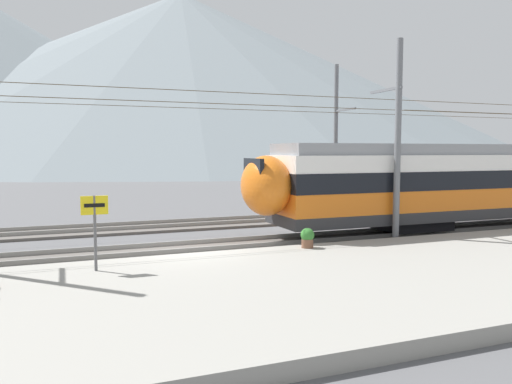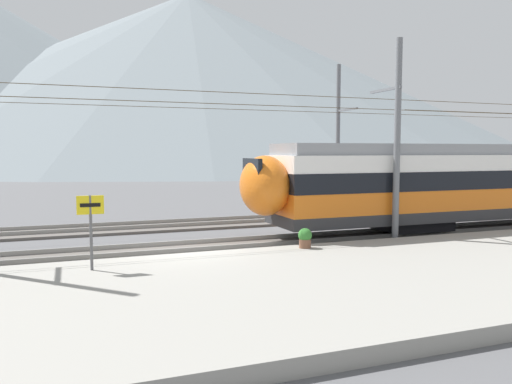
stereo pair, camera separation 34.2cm
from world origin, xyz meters
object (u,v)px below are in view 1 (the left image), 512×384
at_px(catenary_mast_far_side, 337,137).
at_px(potted_plant_platform_edge, 307,237).
at_px(catenary_mast_mid, 396,138).
at_px(platform_sign, 95,216).

bearing_deg(catenary_mast_far_side, potted_plant_platform_edge, -124.84).
relative_size(catenary_mast_mid, potted_plant_platform_edge, 74.58).
height_order(catenary_mast_mid, platform_sign, catenary_mast_mid).
distance_m(catenary_mast_mid, catenary_mast_far_side, 9.50).
distance_m(catenary_mast_mid, platform_sign, 11.31).
relative_size(platform_sign, potted_plant_platform_edge, 3.06).
xyz_separation_m(catenary_mast_far_side, platform_sign, (-13.77, -10.87, -2.50)).
bearing_deg(potted_plant_platform_edge, catenary_mast_mid, 13.56).
relative_size(catenary_mast_mid, catenary_mast_far_side, 1.00).
xyz_separation_m(catenary_mast_mid, potted_plant_platform_edge, (-4.20, -1.01, -3.31)).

